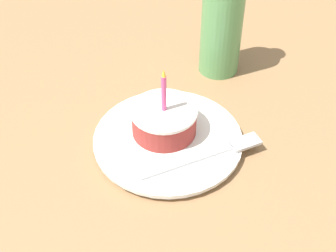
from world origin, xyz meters
name	(u,v)px	position (x,y,z in m)	size (l,w,h in m)	color
ground_plane	(185,153)	(0.00, 0.00, -0.02)	(2.40, 2.40, 0.04)	olive
plate	(168,140)	(0.01, -0.03, 0.01)	(0.22, 0.22, 0.02)	white
cake_slice	(164,120)	(-0.01, -0.03, 0.04)	(0.10, 0.10, 0.11)	#99332D
fork	(210,153)	(0.03, 0.04, 0.02)	(0.12, 0.16, 0.00)	silver
bottle	(222,25)	(-0.20, 0.03, 0.09)	(0.07, 0.07, 0.22)	#599959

